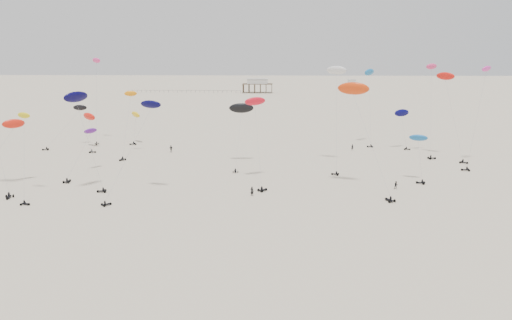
{
  "coord_description": "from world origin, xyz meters",
  "views": [
    {
      "loc": [
        3.82,
        -2.33,
        26.1
      ],
      "look_at": [
        0.0,
        88.0,
        7.0
      ],
      "focal_mm": 35.0,
      "sensor_mm": 36.0,
      "label": 1
    }
  ],
  "objects_px": {
    "rig_9": "(480,102)",
    "spectator_0": "(252,196)",
    "pavilion_small": "(352,85)",
    "rig_0": "(96,80)",
    "pavilion_main": "(258,87)"
  },
  "relations": [
    {
      "from": "rig_9",
      "to": "spectator_0",
      "type": "bearing_deg",
      "value": 125.71
    },
    {
      "from": "pavilion_small",
      "to": "rig_0",
      "type": "distance_m",
      "value": 256.76
    },
    {
      "from": "pavilion_small",
      "to": "spectator_0",
      "type": "bearing_deg",
      "value": -101.77
    },
    {
      "from": "pavilion_small",
      "to": "rig_9",
      "type": "distance_m",
      "value": 262.49
    },
    {
      "from": "spectator_0",
      "to": "pavilion_small",
      "type": "bearing_deg",
      "value": -85.82
    },
    {
      "from": "rig_9",
      "to": "spectator_0",
      "type": "height_order",
      "value": "rig_9"
    },
    {
      "from": "pavilion_main",
      "to": "rig_0",
      "type": "distance_m",
      "value": 205.59
    },
    {
      "from": "rig_0",
      "to": "spectator_0",
      "type": "height_order",
      "value": "rig_0"
    },
    {
      "from": "pavilion_small",
      "to": "spectator_0",
      "type": "height_order",
      "value": "pavilion_small"
    },
    {
      "from": "pavilion_main",
      "to": "rig_9",
      "type": "height_order",
      "value": "rig_9"
    },
    {
      "from": "rig_9",
      "to": "spectator_0",
      "type": "xyz_separation_m",
      "value": [
        -52.51,
        -29.53,
        -15.29
      ]
    },
    {
      "from": "pavilion_small",
      "to": "rig_9",
      "type": "bearing_deg",
      "value": -91.81
    },
    {
      "from": "rig_9",
      "to": "pavilion_small",
      "type": "bearing_deg",
      "value": 4.55
    },
    {
      "from": "pavilion_small",
      "to": "rig_9",
      "type": "xyz_separation_m",
      "value": [
        -8.27,
        -262.1,
        11.8
      ]
    },
    {
      "from": "spectator_0",
      "to": "pavilion_main",
      "type": "bearing_deg",
      "value": -72.03
    }
  ]
}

